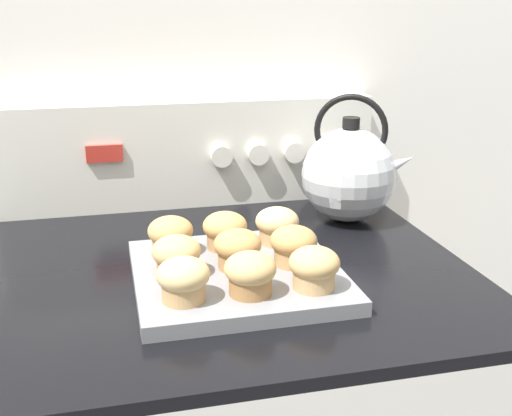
{
  "coord_description": "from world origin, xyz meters",
  "views": [
    {
      "loc": [
        -0.17,
        -0.57,
        1.29
      ],
      "look_at": [
        0.05,
        0.34,
        0.99
      ],
      "focal_mm": 45.0,
      "sensor_mm": 36.0,
      "label": 1
    }
  ],
  "objects_px": {
    "muffin_r2_c1": "(225,230)",
    "muffin_r2_c2": "(277,225)",
    "muffin_r0_c2": "(314,268)",
    "muffin_r2_c0": "(171,235)",
    "tea_kettle": "(350,173)",
    "muffin_r1_c2": "(294,245)",
    "muffin_r0_c1": "(250,273)",
    "muffin_r1_c1": "(238,249)",
    "muffin_r1_c0": "(177,255)",
    "muffin_pan": "(237,275)",
    "muffin_r0_c0": "(183,279)"
  },
  "relations": [
    {
      "from": "muffin_r2_c1",
      "to": "muffin_r2_c2",
      "type": "xyz_separation_m",
      "value": [
        0.09,
        0.0,
        0.0
      ]
    },
    {
      "from": "muffin_r0_c2",
      "to": "muffin_r2_c2",
      "type": "relative_size",
      "value": 1.0
    },
    {
      "from": "muffin_r0_c2",
      "to": "muffin_r2_c1",
      "type": "relative_size",
      "value": 1.0
    },
    {
      "from": "muffin_r0_c2",
      "to": "muffin_r2_c0",
      "type": "xyz_separation_m",
      "value": [
        -0.18,
        0.17,
        0.0
      ]
    },
    {
      "from": "muffin_r0_c2",
      "to": "tea_kettle",
      "type": "xyz_separation_m",
      "value": [
        0.18,
        0.32,
        0.04
      ]
    },
    {
      "from": "muffin_r1_c2",
      "to": "muffin_r2_c1",
      "type": "xyz_separation_m",
      "value": [
        -0.09,
        0.09,
        0.0
      ]
    },
    {
      "from": "muffin_r0_c1",
      "to": "muffin_r1_c1",
      "type": "bearing_deg",
      "value": 88.86
    },
    {
      "from": "muffin_r0_c1",
      "to": "tea_kettle",
      "type": "xyz_separation_m",
      "value": [
        0.26,
        0.32,
        0.04
      ]
    },
    {
      "from": "muffin_r0_c2",
      "to": "muffin_r1_c0",
      "type": "distance_m",
      "value": 0.2
    },
    {
      "from": "muffin_r1_c1",
      "to": "muffin_r2_c2",
      "type": "height_order",
      "value": "same"
    },
    {
      "from": "muffin_r1_c2",
      "to": "muffin_r2_c2",
      "type": "distance_m",
      "value": 0.09
    },
    {
      "from": "muffin_r1_c2",
      "to": "muffin_r2_c0",
      "type": "height_order",
      "value": "same"
    },
    {
      "from": "muffin_pan",
      "to": "muffin_r1_c0",
      "type": "xyz_separation_m",
      "value": [
        -0.09,
        -0.0,
        0.04
      ]
    },
    {
      "from": "muffin_pan",
      "to": "muffin_r0_c2",
      "type": "height_order",
      "value": "muffin_r0_c2"
    },
    {
      "from": "muffin_r0_c0",
      "to": "muffin_r1_c0",
      "type": "height_order",
      "value": "same"
    },
    {
      "from": "muffin_r1_c0",
      "to": "muffin_r1_c1",
      "type": "distance_m",
      "value": 0.09
    },
    {
      "from": "muffin_r0_c1",
      "to": "muffin_r2_c2",
      "type": "xyz_separation_m",
      "value": [
        0.09,
        0.18,
        0.0
      ]
    },
    {
      "from": "muffin_r1_c0",
      "to": "muffin_r2_c1",
      "type": "relative_size",
      "value": 1.0
    },
    {
      "from": "muffin_pan",
      "to": "muffin_r0_c1",
      "type": "height_order",
      "value": "muffin_r0_c1"
    },
    {
      "from": "muffin_r1_c0",
      "to": "muffin_r1_c2",
      "type": "bearing_deg",
      "value": 0.05
    },
    {
      "from": "muffin_r1_c0",
      "to": "muffin_r2_c1",
      "type": "distance_m",
      "value": 0.13
    },
    {
      "from": "muffin_r2_c2",
      "to": "tea_kettle",
      "type": "bearing_deg",
      "value": 37.8
    },
    {
      "from": "muffin_r1_c0",
      "to": "tea_kettle",
      "type": "distance_m",
      "value": 0.42
    },
    {
      "from": "muffin_r0_c1",
      "to": "tea_kettle",
      "type": "height_order",
      "value": "tea_kettle"
    },
    {
      "from": "muffin_r1_c1",
      "to": "muffin_r0_c2",
      "type": "bearing_deg",
      "value": -46.51
    },
    {
      "from": "muffin_r2_c2",
      "to": "muffin_r1_c0",
      "type": "bearing_deg",
      "value": -152.25
    },
    {
      "from": "tea_kettle",
      "to": "muffin_r0_c1",
      "type": "bearing_deg",
      "value": -129.93
    },
    {
      "from": "muffin_r2_c0",
      "to": "muffin_r2_c2",
      "type": "distance_m",
      "value": 0.17
    },
    {
      "from": "muffin_r2_c2",
      "to": "tea_kettle",
      "type": "relative_size",
      "value": 0.29
    },
    {
      "from": "muffin_pan",
      "to": "tea_kettle",
      "type": "bearing_deg",
      "value": 40.78
    },
    {
      "from": "muffin_r0_c1",
      "to": "muffin_r2_c2",
      "type": "bearing_deg",
      "value": 64.14
    },
    {
      "from": "muffin_r2_c1",
      "to": "tea_kettle",
      "type": "relative_size",
      "value": 0.29
    },
    {
      "from": "muffin_r0_c2",
      "to": "muffin_r1_c2",
      "type": "bearing_deg",
      "value": 92.07
    },
    {
      "from": "muffin_r1_c2",
      "to": "muffin_r2_c2",
      "type": "relative_size",
      "value": 1.0
    },
    {
      "from": "muffin_r2_c0",
      "to": "muffin_r0_c2",
      "type": "bearing_deg",
      "value": -44.48
    },
    {
      "from": "muffin_r1_c0",
      "to": "muffin_r1_c1",
      "type": "height_order",
      "value": "same"
    },
    {
      "from": "muffin_r0_c0",
      "to": "muffin_r2_c1",
      "type": "relative_size",
      "value": 1.0
    },
    {
      "from": "muffin_r2_c1",
      "to": "muffin_r2_c0",
      "type": "bearing_deg",
      "value": -178.64
    },
    {
      "from": "muffin_r0_c1",
      "to": "muffin_r1_c2",
      "type": "bearing_deg",
      "value": 44.75
    },
    {
      "from": "muffin_r2_c1",
      "to": "tea_kettle",
      "type": "bearing_deg",
      "value": 28.06
    },
    {
      "from": "muffin_r1_c1",
      "to": "muffin_r2_c0",
      "type": "xyz_separation_m",
      "value": [
        -0.09,
        0.08,
        0.0
      ]
    },
    {
      "from": "muffin_r0_c0",
      "to": "muffin_r2_c2",
      "type": "distance_m",
      "value": 0.25
    },
    {
      "from": "muffin_r1_c0",
      "to": "muffin_r2_c0",
      "type": "xyz_separation_m",
      "value": [
        0.0,
        0.09,
        0.0
      ]
    },
    {
      "from": "muffin_r1_c0",
      "to": "muffin_r2_c0",
      "type": "relative_size",
      "value": 1.0
    },
    {
      "from": "muffin_r2_c0",
      "to": "tea_kettle",
      "type": "height_order",
      "value": "tea_kettle"
    },
    {
      "from": "muffin_r2_c2",
      "to": "tea_kettle",
      "type": "distance_m",
      "value": 0.23
    },
    {
      "from": "muffin_r2_c2",
      "to": "muffin_r2_c0",
      "type": "bearing_deg",
      "value": -178.29
    },
    {
      "from": "muffin_pan",
      "to": "muffin_r2_c1",
      "type": "height_order",
      "value": "muffin_r2_c1"
    },
    {
      "from": "muffin_r0_c1",
      "to": "muffin_r0_c0",
      "type": "bearing_deg",
      "value": 178.76
    },
    {
      "from": "muffin_r0_c2",
      "to": "muffin_r2_c2",
      "type": "distance_m",
      "value": 0.18
    }
  ]
}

